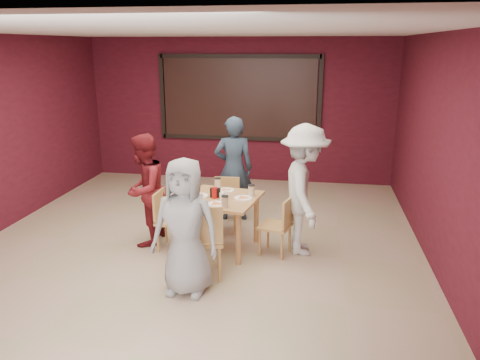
% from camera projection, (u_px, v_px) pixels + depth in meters
% --- Properties ---
extents(floor, '(7.00, 7.00, 0.00)m').
position_uv_depth(floor, '(196.00, 249.00, 6.29)').
color(floor, tan).
rests_on(floor, ground).
extents(window_blinds, '(3.00, 0.02, 1.50)m').
position_uv_depth(window_blinds, '(239.00, 98.00, 9.11)').
color(window_blinds, black).
extents(dining_table, '(1.07, 1.07, 0.88)m').
position_uv_depth(dining_table, '(221.00, 203.00, 6.12)').
color(dining_table, '#B97E4B').
rests_on(dining_table, floor).
extents(chair_front, '(0.54, 0.54, 0.93)m').
position_uv_depth(chair_front, '(203.00, 237.00, 5.35)').
color(chair_front, '#C0854A').
rests_on(chair_front, floor).
extents(chair_back, '(0.39, 0.39, 0.77)m').
position_uv_depth(chair_back, '(226.00, 201.00, 6.87)').
color(chair_back, '#C0854A').
rests_on(chair_back, floor).
extents(chair_left, '(0.40, 0.40, 0.80)m').
position_uv_depth(chair_left, '(167.00, 217.00, 6.20)').
color(chair_left, '#C0854A').
rests_on(chair_left, floor).
extents(chair_right, '(0.46, 0.46, 0.78)m').
position_uv_depth(chair_right, '(280.00, 223.00, 6.01)').
color(chair_right, '#C0854A').
rests_on(chair_right, floor).
extents(diner_front, '(0.77, 0.53, 1.52)m').
position_uv_depth(diner_front, '(185.00, 227.00, 5.00)').
color(diner_front, gray).
rests_on(diner_front, floor).
extents(diner_back, '(0.65, 0.49, 1.62)m').
position_uv_depth(diner_back, '(234.00, 169.00, 7.19)').
color(diner_back, '#29394A').
rests_on(diner_back, floor).
extents(diner_left, '(0.64, 0.79, 1.52)m').
position_uv_depth(diner_left, '(144.00, 190.00, 6.30)').
color(diner_left, maroon).
rests_on(diner_left, floor).
extents(diner_right, '(0.81, 1.19, 1.70)m').
position_uv_depth(diner_right, '(304.00, 190.00, 5.99)').
color(diner_right, silver).
rests_on(diner_right, floor).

